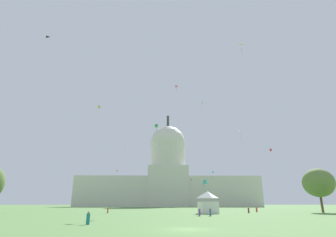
# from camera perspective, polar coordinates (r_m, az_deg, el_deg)

# --- Properties ---
(ground_plane) EXTENTS (800.00, 800.00, 0.00)m
(ground_plane) POSITION_cam_1_polar(r_m,az_deg,el_deg) (30.52, 4.13, -22.24)
(ground_plane) COLOR #567F42
(capitol_building) EXTENTS (130.23, 26.68, 67.98)m
(capitol_building) POSITION_cam_1_polar(r_m,az_deg,el_deg) (203.46, -0.02, -12.53)
(capitol_building) COLOR beige
(capitol_building) RESTS_ON ground_plane
(event_tent) EXTENTS (5.13, 6.06, 5.56)m
(event_tent) POSITION_cam_1_polar(r_m,az_deg,el_deg) (74.47, 8.38, -17.08)
(event_tent) COLOR white
(event_tent) RESTS_ON ground_plane
(tree_east_far) EXTENTS (10.87, 11.04, 12.31)m
(tree_east_far) POSITION_cam_1_polar(r_m,az_deg,el_deg) (91.94, 29.07, -11.73)
(tree_east_far) COLOR brown
(tree_east_far) RESTS_ON ground_plane
(person_denim_mid_right) EXTENTS (0.39, 0.39, 1.68)m
(person_denim_mid_right) POSITION_cam_1_polar(r_m,az_deg,el_deg) (60.09, 8.89, -18.91)
(person_denim_mid_right) COLOR #3D5684
(person_denim_mid_right) RESTS_ON ground_plane
(person_red_aisle_center) EXTENTS (0.46, 0.46, 1.54)m
(person_red_aisle_center) POSITION_cam_1_polar(r_m,az_deg,el_deg) (78.41, -12.56, -18.35)
(person_red_aisle_center) COLOR red
(person_red_aisle_center) RESTS_ON ground_plane
(person_red_back_right) EXTENTS (0.55, 0.55, 1.46)m
(person_red_back_right) POSITION_cam_1_polar(r_m,az_deg,el_deg) (90.90, 18.15, -17.78)
(person_red_back_right) COLOR red
(person_red_back_right) RESTS_ON ground_plane
(person_maroon_front_center) EXTENTS (0.50, 0.50, 1.58)m
(person_maroon_front_center) POSITION_cam_1_polar(r_m,az_deg,el_deg) (81.50, 16.59, -18.01)
(person_maroon_front_center) COLOR maroon
(person_maroon_front_center) RESTS_ON ground_plane
(person_teal_front_right) EXTENTS (0.55, 0.55, 1.61)m
(person_teal_front_right) POSITION_cam_1_polar(r_m,az_deg,el_deg) (38.24, -16.45, -19.54)
(person_teal_front_right) COLOR #1E757A
(person_teal_front_right) RESTS_ON ground_plane
(person_purple_front_left) EXTENTS (0.45, 0.45, 1.65)m
(person_purple_front_left) POSITION_cam_1_polar(r_m,az_deg,el_deg) (59.66, 6.63, -19.02)
(person_purple_front_left) COLOR #703D93
(person_purple_front_left) RESTS_ON ground_plane
(kite_violet_low) EXTENTS (1.23, 1.24, 2.65)m
(kite_violet_low) POSITION_cam_1_polar(r_m,az_deg,el_deg) (171.09, 8.50, -15.28)
(kite_violet_low) COLOR purple
(kite_magenta_low) EXTENTS (0.65, 0.58, 1.18)m
(kite_magenta_low) POSITION_cam_1_polar(r_m,az_deg,el_deg) (178.17, 4.93, -12.66)
(kite_magenta_low) COLOR #D1339E
(kite_red_mid) EXTENTS (0.66, 0.38, 0.92)m
(kite_red_mid) POSITION_cam_1_polar(r_m,az_deg,el_deg) (104.86, 20.79, -6.19)
(kite_red_mid) COLOR red
(kite_turquoise_low) EXTENTS (1.26, 1.24, 4.25)m
(kite_turquoise_low) POSITION_cam_1_polar(r_m,az_deg,el_deg) (76.15, 7.80, -13.14)
(kite_turquoise_low) COLOR teal
(kite_lime_high) EXTENTS (0.67, 0.44, 4.01)m
(kite_lime_high) POSITION_cam_1_polar(r_m,az_deg,el_deg) (126.90, 7.22, 3.06)
(kite_lime_high) COLOR #8CD133
(kite_black_high) EXTENTS (1.30, 1.11, 0.28)m
(kite_black_high) POSITION_cam_1_polar(r_m,az_deg,el_deg) (92.91, -24.27, 15.43)
(kite_black_high) COLOR black
(kite_orange_mid) EXTENTS (0.95, 0.97, 3.39)m
(kite_orange_mid) POSITION_cam_1_polar(r_m,az_deg,el_deg) (175.57, -10.66, -10.73)
(kite_orange_mid) COLOR orange
(kite_gold_high) EXTENTS (1.13, 1.07, 1.41)m
(kite_gold_high) POSITION_cam_1_polar(r_m,az_deg,el_deg) (121.48, -14.29, 2.37)
(kite_gold_high) COLOR gold
(kite_cyan_low) EXTENTS (1.06, 1.05, 3.71)m
(kite_cyan_low) POSITION_cam_1_polar(r_m,az_deg,el_deg) (138.56, 9.43, -11.09)
(kite_cyan_low) COLOR #33BCDB
(kite_blue_mid) EXTENTS (1.50, 1.52, 3.93)m
(kite_blue_mid) POSITION_cam_1_polar(r_m,az_deg,el_deg) (104.06, 15.09, -2.83)
(kite_blue_mid) COLOR blue
(kite_green_mid) EXTENTS (0.85, 0.87, 2.00)m
(kite_green_mid) POSITION_cam_1_polar(r_m,az_deg,el_deg) (72.26, -2.47, -1.55)
(kite_green_mid) COLOR green
(kite_pink_high) EXTENTS (0.87, 0.90, 2.33)m
(kite_pink_high) POSITION_cam_1_polar(r_m,az_deg,el_deg) (89.17, 1.77, 6.68)
(kite_pink_high) COLOR pink
(kite_yellow_high) EXTENTS (1.79, 0.89, 3.14)m
(kite_yellow_high) POSITION_cam_1_polar(r_m,az_deg,el_deg) (86.01, 15.15, 14.65)
(kite_yellow_high) COLOR yellow
(kite_white_high) EXTENTS (0.70, 0.98, 2.90)m
(kite_white_high) POSITION_cam_1_polar(r_m,az_deg,el_deg) (186.42, -8.88, -6.13)
(kite_white_high) COLOR white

